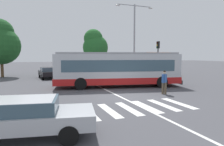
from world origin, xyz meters
The scene contains 16 objects.
ground_plane centered at (0.00, 0.00, 0.00)m, with size 160.00×160.00×0.00m, color #47474C.
city_transit_bus centered at (1.23, 3.85, 1.59)m, with size 11.33×4.84×3.06m.
pedestrian_crossing_street centered at (3.03, -0.56, 0.97)m, with size 0.49×0.44×1.72m.
foreground_sedan centered at (-5.95, -5.42, 0.77)m, with size 4.76×2.63×1.35m.
parked_car_black centered at (-4.16, 13.20, 0.77)m, with size 2.23×4.65×1.35m.
parked_car_champagne centered at (-1.42, 13.08, 0.77)m, with size 1.98×4.55×1.35m.
parked_car_silver centered at (1.27, 13.33, 0.77)m, with size 2.19×4.64×1.35m.
parked_car_blue centered at (4.05, 13.25, 0.77)m, with size 1.95×4.54×1.35m.
parked_car_red centered at (6.53, 13.54, 0.77)m, with size 2.17×4.63×1.35m.
traffic_light_far_corner centered at (8.98, 9.19, 3.08)m, with size 0.33×0.32×4.57m.
bus_stop_shelter centered at (10.49, 11.19, 2.42)m, with size 4.01×1.54×3.25m.
twin_arm_street_lamp centered at (6.03, 10.02, 5.61)m, with size 5.09×0.32×9.05m.
background_tree_left centered at (-9.66, 16.68, 4.51)m, with size 4.76×4.76×7.47m.
background_tree_right centered at (3.03, 17.35, 4.41)m, with size 3.85×3.85×6.81m.
crosswalk_painted_stripes centered at (-0.55, -3.22, 0.00)m, with size 5.84×2.84×0.01m.
lane_center_line centered at (-0.30, 2.00, 0.00)m, with size 0.16×24.00×0.01m, color silver.
Camera 1 is at (-5.62, -12.62, 2.79)m, focal length 32.26 mm.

